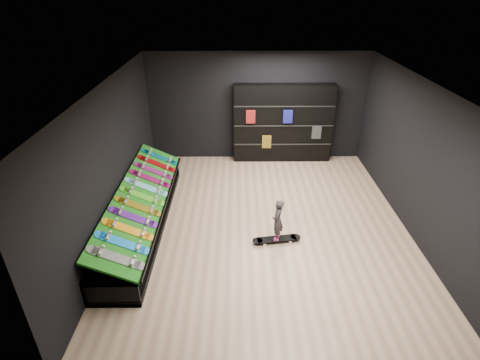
{
  "coord_description": "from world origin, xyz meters",
  "views": [
    {
      "loc": [
        -0.55,
        -6.55,
        4.67
      ],
      "look_at": [
        -0.5,
        0.2,
        1.0
      ],
      "focal_mm": 28.0,
      "sensor_mm": 36.0,
      "label": 1
    }
  ],
  "objects_px": {
    "back_shelving": "(283,123)",
    "child": "(277,228)",
    "floor_skateboard": "(277,240)",
    "display_rack": "(143,216)"
  },
  "relations": [
    {
      "from": "floor_skateboard",
      "to": "child",
      "type": "distance_m",
      "value": 0.31
    },
    {
      "from": "display_rack",
      "to": "back_shelving",
      "type": "height_order",
      "value": "back_shelving"
    },
    {
      "from": "display_rack",
      "to": "child",
      "type": "bearing_deg",
      "value": -11.56
    },
    {
      "from": "floor_skateboard",
      "to": "child",
      "type": "xyz_separation_m",
      "value": [
        0.0,
        0.0,
        0.31
      ]
    },
    {
      "from": "floor_skateboard",
      "to": "child",
      "type": "relative_size",
      "value": 1.87
    },
    {
      "from": "back_shelving",
      "to": "child",
      "type": "xyz_separation_m",
      "value": [
        -0.49,
        -3.89,
        -0.74
      ]
    },
    {
      "from": "back_shelving",
      "to": "child",
      "type": "height_order",
      "value": "back_shelving"
    },
    {
      "from": "display_rack",
      "to": "floor_skateboard",
      "type": "height_order",
      "value": "display_rack"
    },
    {
      "from": "back_shelving",
      "to": "child",
      "type": "bearing_deg",
      "value": -97.21
    },
    {
      "from": "back_shelving",
      "to": "floor_skateboard",
      "type": "bearing_deg",
      "value": -97.21
    }
  ]
}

